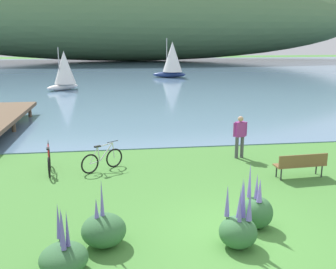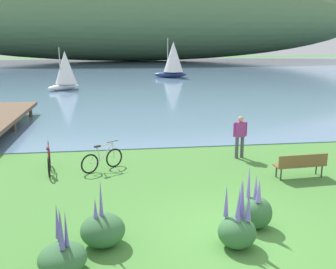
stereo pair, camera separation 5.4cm
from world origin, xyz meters
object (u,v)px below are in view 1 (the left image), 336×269
at_px(park_bench_near_camera, 301,163).
at_px(sailboat_nearest_to_shore, 64,70).
at_px(bicycle_leaning_near_bench, 102,160).
at_px(person_at_shoreline, 240,134).
at_px(bicycle_beside_path, 49,162).
at_px(sailboat_toward_hillside, 172,59).

height_order(park_bench_near_camera, sailboat_nearest_to_shore, sailboat_nearest_to_shore).
relative_size(bicycle_leaning_near_bench, sailboat_nearest_to_shore, 0.38).
relative_size(park_bench_near_camera, person_at_shoreline, 1.07).
relative_size(park_bench_near_camera, bicycle_beside_path, 1.04).
bearing_deg(sailboat_toward_hillside, park_bench_near_camera, -91.18).
height_order(bicycle_leaning_near_bench, bicycle_beside_path, same).
relative_size(bicycle_leaning_near_bench, bicycle_beside_path, 0.84).
relative_size(person_at_shoreline, sailboat_toward_hillside, 0.36).
height_order(bicycle_beside_path, sailboat_toward_hillside, sailboat_toward_hillside).
xyz_separation_m(park_bench_near_camera, bicycle_leaning_near_bench, (-6.78, 1.73, -0.12)).
bearing_deg(sailboat_toward_hillside, bicycle_beside_path, -105.59).
relative_size(bicycle_beside_path, person_at_shoreline, 1.03).
bearing_deg(park_bench_near_camera, bicycle_leaning_near_bench, 165.66).
distance_m(bicycle_beside_path, sailboat_toward_hillside, 35.03).
height_order(park_bench_near_camera, person_at_shoreline, person_at_shoreline).
bearing_deg(sailboat_toward_hillside, bicycle_leaning_near_bench, -102.55).
xyz_separation_m(bicycle_beside_path, sailboat_nearest_to_shore, (-2.16, 23.33, 1.47)).
height_order(person_at_shoreline, sailboat_nearest_to_shore, sailboat_nearest_to_shore).
height_order(park_bench_near_camera, bicycle_leaning_near_bench, bicycle_leaning_near_bench).
xyz_separation_m(person_at_shoreline, sailboat_nearest_to_shore, (-9.47, 22.56, 0.89)).
xyz_separation_m(bicycle_leaning_near_bench, sailboat_toward_hillside, (7.51, 33.74, 1.85)).
height_order(bicycle_leaning_near_bench, person_at_shoreline, person_at_shoreline).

